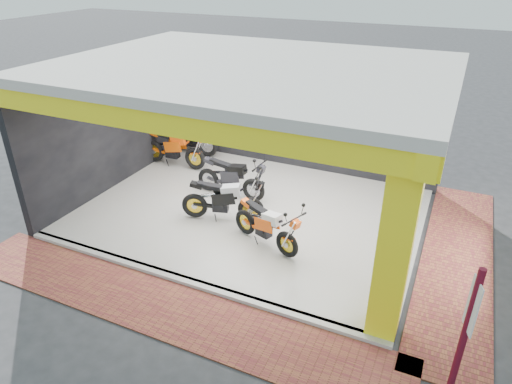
# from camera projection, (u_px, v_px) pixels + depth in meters

# --- Properties ---
(ground) EXTENTS (80.00, 80.00, 0.00)m
(ground) POSITION_uv_depth(u_px,v_px,m) (212.00, 256.00, 9.80)
(ground) COLOR #2D2D30
(ground) RESTS_ON ground
(showroom_floor) EXTENTS (8.00, 6.00, 0.10)m
(showroom_floor) POSITION_uv_depth(u_px,v_px,m) (251.00, 212.00, 11.39)
(showroom_floor) COLOR silver
(showroom_floor) RESTS_ON ground
(showroom_ceiling) EXTENTS (8.40, 6.40, 0.20)m
(showroom_ceiling) POSITION_uv_depth(u_px,v_px,m) (250.00, 68.00, 9.76)
(showroom_ceiling) COLOR beige
(showroom_ceiling) RESTS_ON corner_column
(back_wall) EXTENTS (8.20, 0.20, 3.50)m
(back_wall) POSITION_uv_depth(u_px,v_px,m) (297.00, 112.00, 13.11)
(back_wall) COLOR black
(back_wall) RESTS_ON ground
(left_wall) EXTENTS (0.20, 6.20, 3.50)m
(left_wall) POSITION_uv_depth(u_px,v_px,m) (112.00, 124.00, 12.13)
(left_wall) COLOR black
(left_wall) RESTS_ON ground
(corner_column) EXTENTS (0.50, 0.50, 3.50)m
(corner_column) POSITION_uv_depth(u_px,v_px,m) (395.00, 247.00, 7.00)
(corner_column) COLOR #FFF115
(corner_column) RESTS_ON ground
(header_beam_front) EXTENTS (8.40, 0.30, 0.40)m
(header_beam_front) POSITION_uv_depth(u_px,v_px,m) (172.00, 122.00, 7.48)
(header_beam_front) COLOR #FFF115
(header_beam_front) RESTS_ON corner_column
(header_beam_right) EXTENTS (0.30, 6.40, 0.40)m
(header_beam_right) POSITION_uv_depth(u_px,v_px,m) (446.00, 104.00, 8.41)
(header_beam_right) COLOR #FFF115
(header_beam_right) RESTS_ON corner_column
(floor_kerb) EXTENTS (8.00, 0.20, 0.10)m
(floor_kerb) POSITION_uv_depth(u_px,v_px,m) (186.00, 281.00, 8.95)
(floor_kerb) COLOR silver
(floor_kerb) RESTS_ON ground
(paver_front) EXTENTS (9.00, 1.40, 0.03)m
(paver_front) POSITION_uv_depth(u_px,v_px,m) (163.00, 307.00, 8.34)
(paver_front) COLOR #974E31
(paver_front) RESTS_ON ground
(paver_right) EXTENTS (1.40, 7.00, 0.03)m
(paver_right) POSITION_uv_depth(u_px,v_px,m) (457.00, 260.00, 9.62)
(paver_right) COLOR #974E31
(paver_right) RESTS_ON ground
(signpost) EXTENTS (0.12, 0.33, 2.41)m
(signpost) POSITION_uv_depth(u_px,v_px,m) (464.00, 337.00, 5.94)
(signpost) COLOR maroon
(signpost) RESTS_ON ground
(moto_hero) EXTENTS (2.07, 1.36, 1.19)m
(moto_hero) POSITION_uv_depth(u_px,v_px,m) (287.00, 233.00, 9.32)
(moto_hero) COLOR #F04F0A
(moto_hero) RESTS_ON showroom_floor
(moto_row_a) EXTENTS (2.23, 1.35, 1.28)m
(moto_row_a) POSITION_uv_depth(u_px,v_px,m) (251.00, 198.00, 10.57)
(moto_row_a) COLOR black
(moto_row_a) RESTS_ON showroom_floor
(moto_row_b) EXTENTS (2.11, 0.85, 1.27)m
(moto_row_b) POSITION_uv_depth(u_px,v_px,m) (254.00, 179.00, 11.47)
(moto_row_b) COLOR black
(moto_row_b) RESTS_ON showroom_floor
(moto_row_c) EXTENTS (2.24, 0.84, 1.36)m
(moto_row_c) POSITION_uv_depth(u_px,v_px,m) (194.00, 148.00, 13.20)
(moto_row_c) COLOR #DA5009
(moto_row_c) RESTS_ON showroom_floor
(moto_row_d) EXTENTS (2.45, 1.00, 1.48)m
(moto_row_d) POSITION_uv_depth(u_px,v_px,m) (206.00, 135.00, 14.05)
(moto_row_d) COLOR #9B9CA2
(moto_row_d) RESTS_ON showroom_floor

